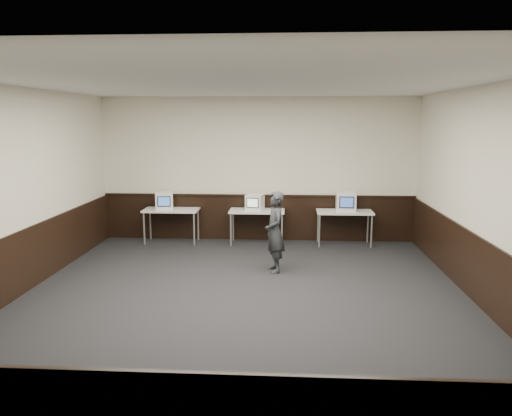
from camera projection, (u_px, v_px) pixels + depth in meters
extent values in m
plane|color=black|center=(243.00, 302.00, 7.48)|extent=(8.00, 8.00, 0.00)
plane|color=white|center=(242.00, 83.00, 6.92)|extent=(8.00, 8.00, 0.00)
plane|color=silver|center=(258.00, 169.00, 11.13)|extent=(7.00, 0.00, 7.00)
plane|color=silver|center=(189.00, 289.00, 3.27)|extent=(7.00, 0.00, 7.00)
plane|color=silver|center=(8.00, 194.00, 7.41)|extent=(0.00, 8.00, 8.00)
plane|color=silver|center=(491.00, 199.00, 6.99)|extent=(0.00, 8.00, 8.00)
cube|color=black|center=(258.00, 218.00, 11.30)|extent=(6.98, 0.04, 1.00)
cube|color=black|center=(15.00, 266.00, 7.60)|extent=(0.04, 7.98, 1.00)
cube|color=black|center=(483.00, 274.00, 7.18)|extent=(0.04, 7.98, 1.00)
cube|color=black|center=(258.00, 195.00, 11.19)|extent=(6.98, 0.06, 0.04)
cube|color=silver|center=(171.00, 210.00, 11.00)|extent=(1.20, 0.60, 0.04)
cylinder|color=#999999|center=(144.00, 229.00, 10.85)|extent=(0.04, 0.04, 0.71)
cylinder|color=#999999|center=(194.00, 229.00, 10.79)|extent=(0.04, 0.04, 0.71)
cylinder|color=#999999|center=(150.00, 224.00, 11.35)|extent=(0.04, 0.04, 0.71)
cylinder|color=#999999|center=(198.00, 225.00, 11.28)|extent=(0.04, 0.04, 0.71)
cube|color=silver|center=(257.00, 211.00, 10.89)|extent=(1.20, 0.60, 0.04)
cylinder|color=#999999|center=(231.00, 230.00, 10.74)|extent=(0.04, 0.04, 0.71)
cylinder|color=#999999|center=(282.00, 231.00, 10.68)|extent=(0.04, 0.04, 0.71)
cylinder|color=#999999|center=(233.00, 225.00, 11.23)|extent=(0.04, 0.04, 0.71)
cylinder|color=#999999|center=(282.00, 226.00, 11.17)|extent=(0.04, 0.04, 0.71)
cube|color=silver|center=(345.00, 212.00, 10.78)|extent=(1.20, 0.60, 0.04)
cylinder|color=#999999|center=(319.00, 231.00, 10.63)|extent=(0.04, 0.04, 0.71)
cylinder|color=#999999|center=(372.00, 232.00, 10.56)|extent=(0.04, 0.04, 0.71)
cylinder|color=#999999|center=(318.00, 226.00, 11.12)|extent=(0.04, 0.04, 0.71)
cylinder|color=#999999|center=(368.00, 227.00, 11.05)|extent=(0.04, 0.04, 0.71)
cube|color=white|center=(164.00, 201.00, 10.95)|extent=(0.45, 0.46, 0.38)
cube|color=black|center=(164.00, 201.00, 10.75)|extent=(0.28, 0.07, 0.23)
cube|color=#3B69AE|center=(164.00, 202.00, 10.74)|extent=(0.24, 0.05, 0.19)
cube|color=white|center=(255.00, 202.00, 10.82)|extent=(0.42, 0.44, 0.35)
cube|color=black|center=(253.00, 203.00, 10.64)|extent=(0.26, 0.07, 0.21)
cube|color=silver|center=(252.00, 203.00, 10.63)|extent=(0.23, 0.05, 0.18)
cube|color=white|center=(346.00, 202.00, 10.73)|extent=(0.43, 0.45, 0.41)
cube|color=black|center=(347.00, 202.00, 10.51)|extent=(0.31, 0.03, 0.25)
cube|color=#324F96|center=(347.00, 202.00, 10.50)|extent=(0.27, 0.01, 0.21)
imported|color=#27282C|center=(275.00, 232.00, 8.87)|extent=(0.48, 0.60, 1.45)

